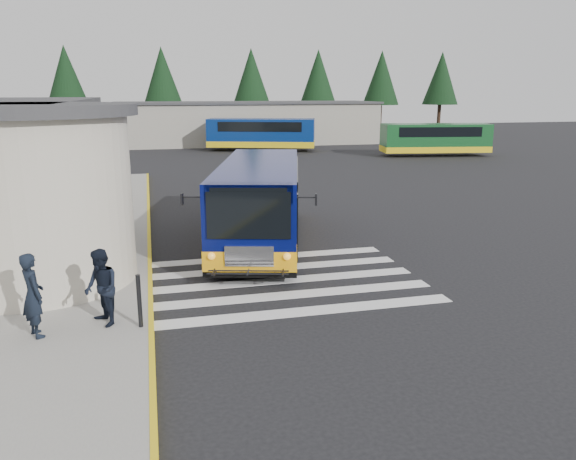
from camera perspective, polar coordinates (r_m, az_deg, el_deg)
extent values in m
plane|color=black|center=(16.94, 0.04, -4.20)|extent=(140.00, 140.00, 0.00)
cube|color=yellow|center=(20.30, -13.91, -1.29)|extent=(0.12, 34.00, 0.16)
cylinder|color=#B5AC99|center=(16.67, -24.50, 2.76)|extent=(5.20, 5.20, 4.50)
cylinder|color=#38383A|center=(16.43, -25.35, 10.99)|extent=(5.80, 5.80, 0.30)
cube|color=black|center=(21.17, -20.70, 2.09)|extent=(0.08, 1.20, 2.20)
cube|color=#38383A|center=(20.91, -19.70, 5.65)|extent=(1.20, 1.80, 0.12)
cube|color=silver|center=(13.91, 1.22, -8.32)|extent=(8.00, 0.55, 0.01)
cube|color=silver|center=(14.99, 0.02, -6.63)|extent=(8.00, 0.55, 0.01)
cube|color=silver|center=(16.09, -1.01, -5.17)|extent=(8.00, 0.55, 0.01)
cube|color=silver|center=(17.20, -1.91, -3.90)|extent=(8.00, 0.55, 0.01)
cube|color=silver|center=(18.32, -2.69, -2.78)|extent=(8.00, 0.55, 0.01)
cube|color=gray|center=(58.55, -4.22, 10.72)|extent=(26.00, 8.00, 4.00)
cube|color=#38383A|center=(58.47, -4.25, 12.77)|extent=(26.40, 8.40, 0.20)
cylinder|color=black|center=(66.21, -21.24, 10.03)|extent=(0.44, 0.44, 3.60)
cone|color=black|center=(66.14, -21.63, 14.34)|extent=(4.40, 4.40, 6.40)
cylinder|color=black|center=(65.74, -12.43, 10.61)|extent=(0.44, 0.44, 3.60)
cone|color=black|center=(65.66, -12.67, 14.97)|extent=(4.40, 4.40, 6.40)
cylinder|color=black|center=(66.77, -3.68, 10.95)|extent=(0.44, 0.44, 3.60)
cone|color=black|center=(66.70, -3.75, 15.25)|extent=(4.40, 4.40, 6.40)
cylinder|color=black|center=(68.65, 3.03, 11.04)|extent=(0.44, 0.44, 3.60)
cone|color=black|center=(68.58, 3.09, 15.22)|extent=(4.40, 4.40, 6.40)
cylinder|color=black|center=(71.38, 9.31, 10.99)|extent=(0.44, 0.44, 3.60)
cone|color=black|center=(71.31, 9.47, 15.01)|extent=(4.40, 4.40, 6.40)
cylinder|color=black|center=(74.86, 15.05, 10.84)|extent=(0.44, 0.44, 3.60)
cone|color=black|center=(74.80, 15.30, 14.66)|extent=(4.40, 4.40, 6.40)
cube|color=#060C4C|center=(19.76, -2.87, 3.32)|extent=(4.88, 9.68, 2.44)
cube|color=orange|center=(19.95, -2.84, 0.70)|extent=(4.92, 9.72, 0.58)
cube|color=black|center=(20.04, -2.83, -0.25)|extent=(4.90, 9.70, 0.23)
cube|color=black|center=(15.11, -4.03, 1.48)|extent=(2.22, 0.64, 1.30)
cube|color=silver|center=(15.38, -3.96, -2.68)|extent=(1.32, 0.40, 0.57)
cube|color=black|center=(20.62, -6.41, 5.08)|extent=(1.78, 6.62, 0.93)
cube|color=black|center=(20.45, 0.95, 5.09)|extent=(1.78, 6.62, 0.93)
cylinder|color=black|center=(17.13, -7.30, -2.36)|extent=(0.55, 1.04, 0.99)
cylinder|color=black|center=(16.96, 0.35, -2.41)|extent=(0.55, 1.04, 0.99)
cylinder|color=black|center=(22.72, -5.28, 1.76)|extent=(0.55, 1.04, 0.99)
cylinder|color=black|center=(22.59, 0.49, 1.74)|extent=(0.55, 1.04, 0.99)
cube|color=black|center=(15.46, -10.72, 3.12)|extent=(0.10, 0.19, 0.31)
cube|color=black|center=(15.15, 2.86, 3.13)|extent=(0.10, 0.19, 0.31)
imported|color=black|center=(13.12, -24.50, -6.04)|extent=(0.71, 0.80, 1.85)
imported|color=black|center=(13.19, -18.43, -5.60)|extent=(0.96, 1.05, 1.75)
cylinder|color=black|center=(12.93, -14.86, -6.98)|extent=(0.10, 0.10, 1.22)
cube|color=navy|center=(51.11, -2.73, 9.87)|extent=(9.85, 5.45, 2.43)
cube|color=yellow|center=(51.19, -2.71, 8.77)|extent=(9.89, 5.49, 0.53)
cube|color=black|center=(51.08, -2.73, 10.51)|extent=(7.86, 4.85, 0.84)
cube|color=#134920|center=(48.57, 14.74, 9.07)|extent=(9.07, 3.81, 2.25)
cube|color=yellow|center=(48.65, 14.68, 8.01)|extent=(9.10, 3.85, 0.49)
cube|color=black|center=(48.53, 14.78, 9.70)|extent=(7.15, 3.55, 0.78)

